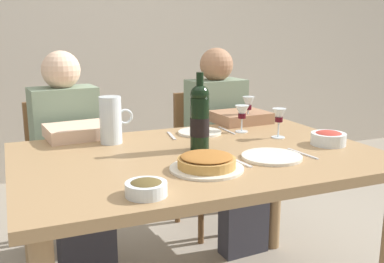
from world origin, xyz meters
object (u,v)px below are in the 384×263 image
(salad_bowl, at_px, (328,138))
(wine_glass_right_diner, at_px, (242,113))
(baked_tart, at_px, (207,163))
(dinner_plate_left_setting, at_px, (272,157))
(wine_glass_centre, at_px, (279,117))
(diner_right, at_px, (225,141))
(water_pitcher, at_px, (111,123))
(dinner_plate_right_setting, at_px, (200,132))
(chair_right, at_px, (207,151))
(diner_left, at_px, (71,158))
(chair_left, at_px, (63,168))
(dining_table, at_px, (199,174))
(wine_bottle, at_px, (200,117))
(wine_glass_left_diner, at_px, (248,105))
(olive_bowl, at_px, (146,187))

(salad_bowl, distance_m, wine_glass_right_diner, 0.45)
(baked_tart, relative_size, dinner_plate_left_setting, 1.13)
(wine_glass_centre, distance_m, diner_right, 0.60)
(water_pitcher, relative_size, dinner_plate_right_setting, 0.99)
(water_pitcher, distance_m, diner_right, 0.86)
(baked_tart, xyz_separation_m, diner_right, (0.52, 0.87, -0.17))
(chair_right, bearing_deg, diner_left, 11.90)
(wine_glass_centre, xyz_separation_m, chair_left, (-0.92, 0.77, -0.36))
(wine_glass_centre, bearing_deg, dining_table, -167.01)
(dining_table, distance_m, dinner_plate_right_setting, 0.38)
(dining_table, xyz_separation_m, chair_left, (-0.46, 0.88, -0.17))
(wine_bottle, distance_m, diner_left, 0.81)
(water_pitcher, height_order, wine_glass_left_diner, water_pitcher)
(wine_bottle, bearing_deg, chair_left, 120.15)
(dinner_plate_right_setting, relative_size, diner_left, 0.19)
(wine_glass_right_diner, distance_m, wine_glass_centre, 0.20)
(wine_bottle, xyz_separation_m, wine_glass_centre, (0.44, 0.06, -0.04))
(dinner_plate_right_setting, xyz_separation_m, chair_left, (-0.61, 0.55, -0.27))
(wine_glass_centre, xyz_separation_m, chair_right, (-0.02, 0.78, -0.36))
(olive_bowl, xyz_separation_m, wine_glass_right_diner, (0.70, 0.66, 0.07))
(baked_tart, relative_size, wine_glass_right_diner, 2.03)
(wine_bottle, relative_size, olive_bowl, 2.51)
(olive_bowl, distance_m, dinner_plate_right_setting, 0.87)
(water_pitcher, distance_m, baked_tart, 0.58)
(diner_left, bearing_deg, wine_glass_right_diner, 150.12)
(salad_bowl, bearing_deg, dinner_plate_left_setting, -166.24)
(water_pitcher, height_order, diner_right, diner_right)
(dining_table, bearing_deg, chair_right, 63.48)
(water_pitcher, height_order, dinner_plate_right_setting, water_pitcher)
(baked_tart, distance_m, chair_right, 1.25)
(wine_bottle, bearing_deg, wine_glass_right_diner, 34.89)
(wine_glass_left_diner, bearing_deg, diner_right, 93.80)
(wine_glass_centre, relative_size, chair_left, 0.16)
(water_pitcher, bearing_deg, salad_bowl, -24.52)
(dining_table, distance_m, wine_glass_left_diner, 0.66)
(baked_tart, distance_m, salad_bowl, 0.67)
(dinner_plate_right_setting, height_order, diner_right, diner_right)
(wine_glass_right_diner, bearing_deg, diner_right, 75.21)
(wine_bottle, distance_m, chair_left, 1.04)
(wine_bottle, distance_m, olive_bowl, 0.58)
(baked_tart, distance_m, dinner_plate_right_setting, 0.59)
(wine_bottle, distance_m, salad_bowl, 0.60)
(dinner_plate_left_setting, bearing_deg, diner_left, 129.53)
(wine_glass_left_diner, xyz_separation_m, chair_left, (-0.93, 0.46, -0.37))
(diner_right, bearing_deg, chair_right, -90.62)
(water_pitcher, distance_m, wine_glass_right_diner, 0.66)
(salad_bowl, bearing_deg, dinner_plate_right_setting, 136.18)
(chair_right, bearing_deg, olive_bowl, 54.50)
(wine_glass_left_diner, relative_size, chair_left, 0.18)
(dinner_plate_right_setting, xyz_separation_m, chair_right, (0.30, 0.56, -0.27))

